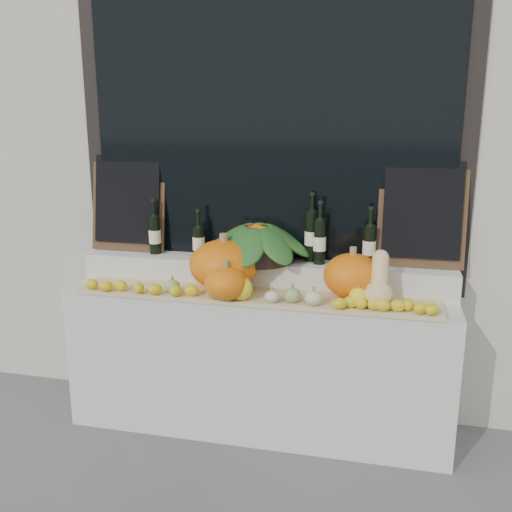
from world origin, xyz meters
TOP-DOWN VIEW (x-y plane):
  - storefront_facade at (0.00, 2.25)m, footprint 7.00×0.94m
  - display_sill at (0.00, 1.52)m, footprint 2.30×0.55m
  - rear_tier at (0.00, 1.68)m, footprint 2.30×0.25m
  - straw_bedding at (0.00, 1.40)m, footprint 2.10×0.32m
  - pumpkin_left at (-0.20, 1.47)m, footprint 0.50×0.50m
  - pumpkin_right at (0.55, 1.48)m, footprint 0.33×0.33m
  - pumpkin_center at (-0.13, 1.28)m, footprint 0.30×0.30m
  - butternut_squash at (0.70, 1.36)m, footprint 0.16×0.21m
  - decorative_gourds at (0.08, 1.30)m, footprint 1.16×0.15m
  - lemon_heap at (0.00, 1.29)m, footprint 2.20×0.16m
  - produce_bowl at (-0.04, 1.66)m, footprint 0.70×0.70m
  - wine_bottle_far_left at (-0.72, 1.68)m, footprint 0.08×0.08m
  - wine_bottle_near_left at (-0.42, 1.67)m, footprint 0.08×0.08m
  - wine_bottle_tall at (0.28, 1.72)m, footprint 0.08×0.08m
  - wine_bottle_near_right at (0.34, 1.66)m, footprint 0.08×0.08m
  - wine_bottle_far_right at (0.63, 1.68)m, footprint 0.08×0.08m
  - chalkboard_left at (-0.92, 1.74)m, footprint 0.50×0.13m
  - chalkboard_right at (0.92, 1.74)m, footprint 0.50×0.13m

SIDE VIEW (x-z plane):
  - display_sill at x=0.00m, z-range 0.00..0.88m
  - straw_bedding at x=0.00m, z-range 0.88..0.90m
  - lemon_heap at x=0.00m, z-range 0.91..0.97m
  - decorative_gourds at x=0.08m, z-range 0.88..1.04m
  - rear_tier at x=0.00m, z-range 0.88..1.04m
  - pumpkin_center at x=-0.13m, z-range 0.91..1.09m
  - butternut_squash at x=0.70m, z-range 0.88..1.17m
  - pumpkin_right at x=0.55m, z-range 0.91..1.16m
  - pumpkin_left at x=-0.20m, z-range 0.91..1.20m
  - wine_bottle_near_left at x=-0.42m, z-range 0.99..1.29m
  - produce_bowl at x=-0.04m, z-range 1.03..1.27m
  - wine_bottle_far_right at x=0.63m, z-range 0.99..1.34m
  - wine_bottle_far_left at x=-0.72m, z-range 0.99..1.34m
  - wine_bottle_near_right at x=0.34m, z-range 0.99..1.37m
  - wine_bottle_tall at x=0.28m, z-range 0.99..1.41m
  - chalkboard_left at x=-0.92m, z-range 1.05..1.67m
  - chalkboard_right at x=0.92m, z-range 1.05..1.67m
  - storefront_facade at x=0.00m, z-range 0.00..4.50m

